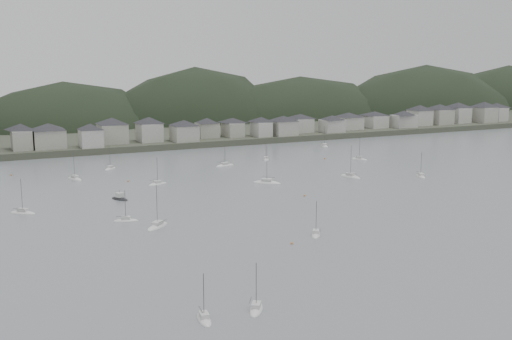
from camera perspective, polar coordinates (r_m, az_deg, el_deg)
ground at (r=151.37m, az=12.41°, el=-6.80°), size 900.00×900.00×0.00m
far_shore_land at (r=420.49m, az=-13.06°, el=4.21°), size 900.00×250.00×3.00m
forested_ridge at (r=398.35m, az=-11.50°, el=2.09°), size 851.55×103.94×102.57m
waterfront_town at (r=330.38m, az=-0.18°, el=4.14°), size 451.48×28.46×12.92m
moored_fleet at (r=214.41m, az=1.83°, el=-1.49°), size 236.41×177.64×14.02m
motor_launch_far at (r=199.88m, az=-12.28°, el=-2.55°), size 5.36×7.27×3.67m
mooring_buoys at (r=204.94m, az=-0.95°, el=-2.04°), size 126.95×145.11×0.70m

